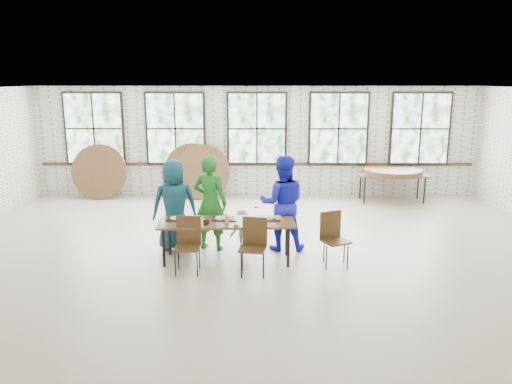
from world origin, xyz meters
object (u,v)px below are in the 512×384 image
chair_near_left (188,240)px  storage_table (392,176)px  dining_table (227,224)px  chair_near_right (254,241)px

chair_near_left → storage_table: 6.85m
dining_table → storage_table: (4.10, 4.47, -0.00)m
dining_table → storage_table: same height
storage_table → chair_near_right: bearing=-123.3°
chair_near_left → storage_table: bearing=48.9°
chair_near_left → chair_near_right: same height
chair_near_left → storage_table: (4.72, 4.96, 0.13)m
chair_near_right → storage_table: bearing=64.7°
chair_near_right → storage_table: chair_near_right is taller
dining_table → chair_near_left: 0.80m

